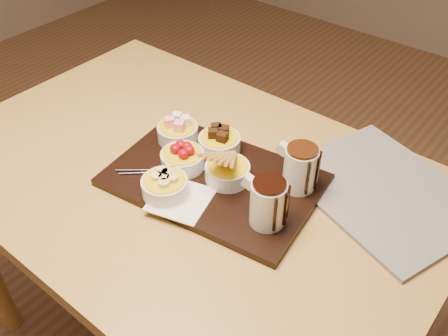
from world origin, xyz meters
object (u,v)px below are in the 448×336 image
Objects in this scene: bowl_strawberries at (183,160)px; serving_board at (214,180)px; pitcher_dark_chocolate at (268,204)px; newspaper at (384,191)px; pitcher_milk_chocolate at (300,169)px; dining_table at (188,201)px.

serving_board is at bearing 11.42° from bowl_strawberries.
serving_board is 4.65× the size of pitcher_dark_chocolate.
serving_board is 1.18× the size of newspaper.
serving_board is at bearing -158.20° from pitcher_milk_chocolate.
dining_table is 0.13m from serving_board.
bowl_strawberries is (-0.00, -0.01, 0.14)m from dining_table.
newspaper is (0.15, 0.12, -0.06)m from pitcher_milk_chocolate.
pitcher_milk_chocolate is (0.24, 0.10, 0.17)m from dining_table.
pitcher_milk_chocolate is (0.16, 0.09, 0.06)m from serving_board.
pitcher_dark_chocolate is (0.25, -0.02, 0.03)m from bowl_strawberries.
bowl_strawberries reaches higher than dining_table.
newspaper is (0.39, 0.23, -0.03)m from bowl_strawberries.
dining_table is 0.31m from pitcher_milk_chocolate.
bowl_strawberries is 0.25m from pitcher_dark_chocolate.
pitcher_dark_chocolate reaches higher than dining_table.
pitcher_milk_chocolate is at bearing 21.80° from serving_board.
pitcher_dark_chocolate reaches higher than bowl_strawberries.
bowl_strawberries is 1.01× the size of pitcher_milk_chocolate.
newspaper reaches higher than dining_table.
dining_table is 12.14× the size of pitcher_dark_chocolate.
pitcher_milk_chocolate is at bearing -122.80° from newspaper.
serving_board is at bearing -127.21° from newspaper.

